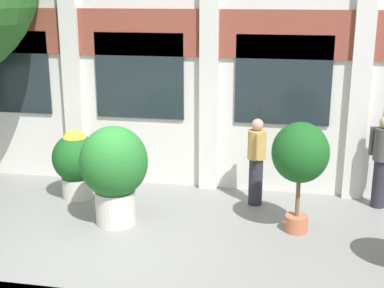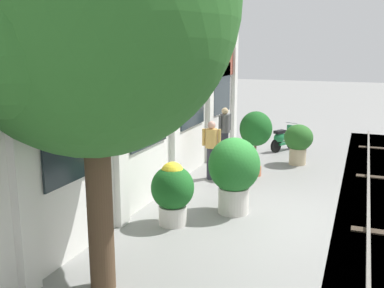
# 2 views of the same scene
# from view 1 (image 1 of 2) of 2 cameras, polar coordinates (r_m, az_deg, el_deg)

# --- Properties ---
(ground_plane) EXTENTS (80.00, 80.00, 0.00)m
(ground_plane) POSITION_cam_1_polar(r_m,az_deg,el_deg) (8.95, -10.12, -9.91)
(ground_plane) COLOR gray
(potted_plant_low_pan) EXTENTS (0.93, 0.93, 1.87)m
(potted_plant_low_pan) POSITION_cam_1_polar(r_m,az_deg,el_deg) (8.77, 11.47, -1.26)
(potted_plant_low_pan) COLOR #B76647
(potted_plant_low_pan) RESTS_ON ground
(potted_plant_stone_basin) EXTENTS (1.15, 1.15, 1.72)m
(potted_plant_stone_basin) POSITION_cam_1_polar(r_m,az_deg,el_deg) (9.12, -8.31, -2.61)
(potted_plant_stone_basin) COLOR beige
(potted_plant_stone_basin) RESTS_ON ground
(potted_plant_fluted_column) EXTENTS (0.90, 0.90, 1.36)m
(potted_plant_fluted_column) POSITION_cam_1_polar(r_m,az_deg,el_deg) (10.47, -12.26, -1.69)
(potted_plant_fluted_column) COLOR beige
(potted_plant_fluted_column) RESTS_ON ground
(resident_by_doorway) EXTENTS (0.47, 0.34, 1.72)m
(resident_by_doorway) POSITION_cam_1_polar(r_m,az_deg,el_deg) (10.33, 19.61, -1.53)
(resident_by_doorway) COLOR #282833
(resident_by_doorway) RESTS_ON ground
(resident_watching_tracks) EXTENTS (0.34, 0.52, 1.65)m
(resident_watching_tracks) POSITION_cam_1_polar(r_m,az_deg,el_deg) (9.93, 6.88, -1.61)
(resident_watching_tracks) COLOR #282833
(resident_watching_tracks) RESTS_ON ground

